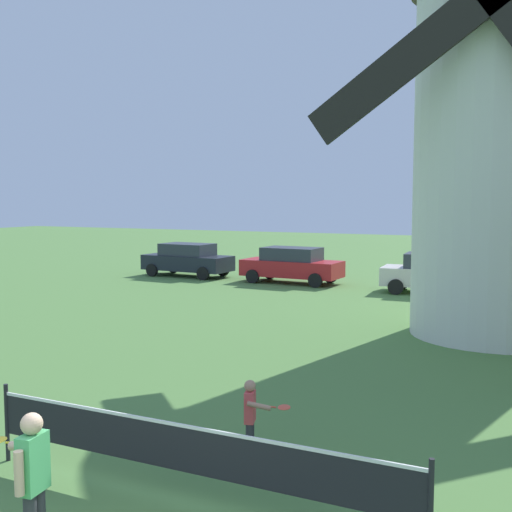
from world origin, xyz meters
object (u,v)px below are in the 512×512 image
at_px(parked_car_red, 292,265).
at_px(parked_car_cream, 436,273).
at_px(player_far, 252,413).
at_px(windmill, 503,112).
at_px(player_near, 32,475).
at_px(parked_car_black, 187,259).
at_px(tennis_net, 183,449).

xyz_separation_m(parked_car_red, parked_car_cream, (6.23, -0.42, -0.00)).
bearing_deg(player_far, windmill, 76.92).
relative_size(player_near, parked_car_cream, 0.36).
bearing_deg(player_near, player_far, 73.91).
xyz_separation_m(parked_car_black, parked_car_cream, (11.61, -0.49, -0.00)).
xyz_separation_m(windmill, parked_car_black, (-14.43, 7.53, -5.13)).
height_order(player_far, parked_car_black, parked_car_black).
height_order(tennis_net, parked_car_cream, parked_car_cream).
xyz_separation_m(windmill, parked_car_cream, (-2.82, 7.03, -5.13)).
distance_m(tennis_net, parked_car_red, 20.27).
height_order(player_far, parked_car_cream, parked_car_cream).
height_order(windmill, parked_car_red, windmill).
relative_size(parked_car_red, parked_car_cream, 1.05).
height_order(parked_car_black, parked_car_red, same).
bearing_deg(windmill, parked_car_red, 140.54).
bearing_deg(parked_car_black, player_far, -55.56).
xyz_separation_m(tennis_net, parked_car_cream, (-0.36, 18.75, 0.12)).
distance_m(player_near, parked_car_black, 23.65).
bearing_deg(parked_car_black, tennis_net, -58.13).
height_order(windmill, parked_car_cream, windmill).
height_order(windmill, player_near, windmill).
distance_m(player_far, parked_car_red, 18.79).
bearing_deg(parked_car_black, windmill, -27.55).
xyz_separation_m(player_far, parked_car_cream, (-0.48, 17.13, 0.17)).
bearing_deg(windmill, tennis_net, -101.88).
distance_m(tennis_net, parked_car_cream, 18.76).
xyz_separation_m(player_far, parked_car_black, (-12.08, 17.62, 0.18)).
bearing_deg(parked_car_cream, player_near, -91.28).
height_order(player_far, parked_car_red, parked_car_red).
relative_size(player_far, parked_car_black, 0.26).
bearing_deg(tennis_net, parked_car_black, 121.87).
xyz_separation_m(windmill, player_near, (-3.28, -13.32, -5.09)).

